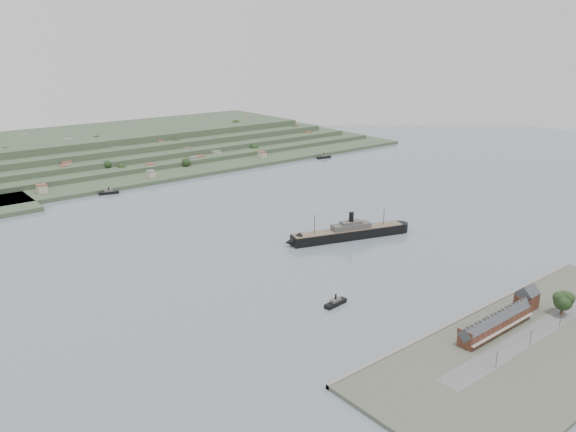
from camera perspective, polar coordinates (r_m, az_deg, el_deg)
ground at (r=421.65m, az=1.27°, el=-2.73°), size 1400.00×1400.00×0.00m
near_shore at (r=315.51m, az=24.15°, el=-11.50°), size 220.00×80.00×2.60m
terrace_row at (r=312.33m, az=20.36°, el=-10.12°), size 55.60×9.80×11.07m
gabled_building at (r=343.64m, az=23.10°, el=-7.62°), size 10.40×10.18×14.09m
far_peninsula at (r=762.58m, az=-16.54°, el=6.67°), size 760.00×309.00×30.00m
steamship at (r=430.25m, az=5.87°, el=-1.75°), size 101.36×41.24×24.98m
tugboat at (r=326.57m, az=4.86°, el=-8.76°), size 15.72×5.54×6.93m
ferry_west at (r=581.10m, az=-17.74°, el=2.30°), size 19.48×9.63×7.04m
ferry_east at (r=724.82m, az=3.65°, el=6.01°), size 19.91×8.25×7.25m
fig_tree at (r=342.73m, az=26.26°, el=-7.70°), size 12.42×10.76×13.86m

